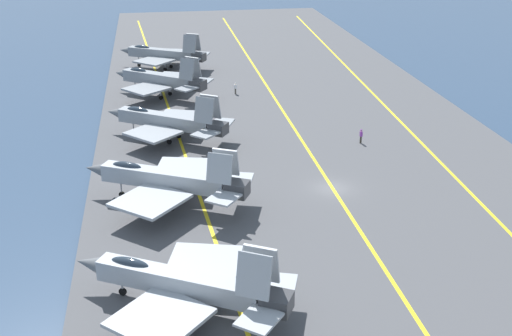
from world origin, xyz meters
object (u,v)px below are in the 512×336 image
Objects in this scene: crew_white_vest at (235,88)px; parked_jet_sixth at (164,54)px; parked_jet_second at (184,283)px; parked_jet_fifth at (160,79)px; parked_jet_fourth at (168,121)px; crew_purple_vest at (361,135)px; parked_jet_third at (167,179)px.

parked_jet_sixth is at bearing 31.36° from crew_white_vest.
parked_jet_fifth is (53.82, 0.24, 0.46)m from parked_jet_second.
parked_jet_sixth reaches higher than parked_jet_fourth.
parked_jet_fifth is at bearing 0.25° from parked_jet_second.
parked_jet_fourth reaches higher than crew_purple_vest.
parked_jet_second is 54.61m from crew_white_vest.
parked_jet_third is at bearing 178.64° from parked_jet_sixth.
parked_jet_second is at bearing 179.77° from parked_jet_fourth.
parked_jet_sixth is at bearing -3.43° from parked_jet_fifth.
parked_jet_sixth is (34.88, -0.60, 0.12)m from parked_jet_fourth.
crew_purple_vest is at bearing -101.75° from parked_jet_fourth.
parked_jet_third is 27.16m from crew_purple_vest.
crew_purple_vest is (-23.32, -23.51, -1.70)m from parked_jet_fifth.
parked_jet_second is at bearing -178.33° from parked_jet_third.
parked_jet_second is 70.19m from parked_jet_sixth.
parked_jet_fifth is (36.33, -0.27, -0.00)m from parked_jet_third.
crew_white_vest is at bearing -91.71° from parked_jet_fifth.
parked_jet_fifth is 8.59× the size of crew_white_vest.
parked_jet_fourth is at bearing 149.32° from crew_white_vest.
parked_jet_fifth is at bearing -0.43° from parked_jet_third.
parked_jet_fourth is 18.51m from parked_jet_fifth.
parked_jet_second reaches higher than crew_white_vest.
parked_jet_fifth is at bearing 88.29° from crew_white_vest.
parked_jet_second is 9.54× the size of crew_white_vest.
parked_jet_second is 1.04× the size of parked_jet_fourth.
parked_jet_third is 36.33m from parked_jet_fifth.
parked_jet_fourth is 8.97× the size of crew_purple_vest.
parked_jet_third is at bearing 1.67° from parked_jet_second.
parked_jet_sixth is 19.63m from crew_white_vest.
crew_white_vest is 26.09m from crew_purple_vest.
crew_white_vest is (36.00, -11.43, -1.73)m from parked_jet_third.
parked_jet_second is 17.50m from parked_jet_third.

